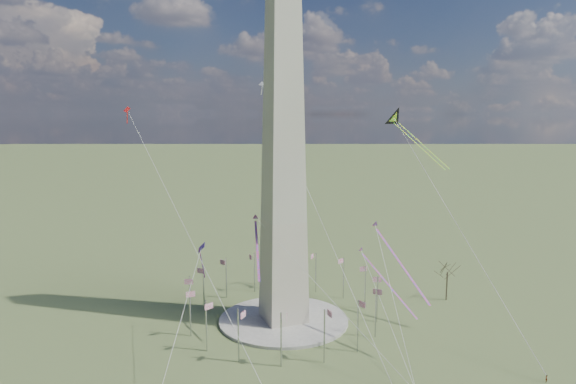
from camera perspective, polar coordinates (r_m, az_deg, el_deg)
name	(u,v)px	position (r m, az deg, el deg)	size (l,w,h in m)	color
ground	(284,321)	(147.86, -0.50, -14.17)	(2000.00, 2000.00, 0.00)	#45542A
plaza	(284,320)	(147.70, -0.50, -14.02)	(36.00, 36.00, 0.80)	#B1ADA1
washington_monument	(283,150)	(136.63, -0.52, 4.71)	(15.56, 15.56, 100.00)	#BCB39D
flagpole_ring	(284,296)	(145.19, -0.50, -11.52)	(54.40, 54.40, 13.00)	#B5B8BC
tree_near	(448,270)	(167.62, 17.31, -8.27)	(7.75, 7.75, 13.57)	#473B2B
person_east	(546,379)	(130.30, 26.77, -18.02)	(0.61, 0.40, 1.68)	gray
kite_delta_black	(397,121)	(161.80, 12.01, 7.70)	(12.04, 21.78, 17.81)	black
kite_diamond_purple	(202,251)	(135.90, -9.57, -6.50)	(2.18, 3.31, 9.95)	#361C80
kite_streamer_left	(392,251)	(132.61, 11.51, -6.40)	(2.80, 22.97, 15.76)	#FF3328
kite_streamer_mid	(257,240)	(136.27, -3.50, -5.30)	(6.31, 18.69, 13.11)	#FF3328
kite_streamer_right	(379,273)	(152.89, 10.08, -8.82)	(6.86, 22.37, 15.62)	#FF3328
kite_small_red	(127,111)	(156.82, -17.46, 8.57)	(1.92, 1.66, 4.92)	red
kite_small_white	(262,85)	(186.53, -2.93, 11.79)	(1.80, 1.58, 4.69)	silver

